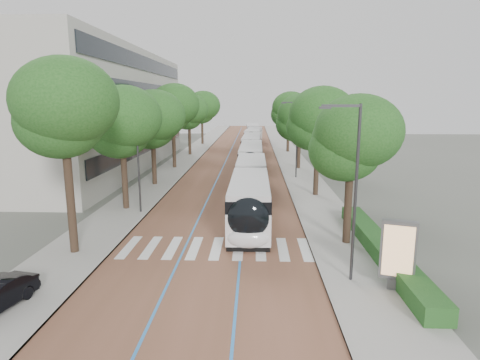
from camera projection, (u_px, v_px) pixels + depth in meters
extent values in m
plane|color=#51544C|center=(211.00, 255.00, 21.72)|extent=(160.00, 160.00, 0.00)
cube|color=brown|center=(239.00, 155.00, 60.91)|extent=(11.00, 140.00, 0.02)
cube|color=#989490|center=(190.00, 155.00, 61.17)|extent=(4.00, 140.00, 0.12)
cube|color=#989490|center=(288.00, 155.00, 60.64)|extent=(4.00, 140.00, 0.12)
cube|color=gray|center=(202.00, 155.00, 61.10)|extent=(0.20, 140.00, 0.14)
cube|color=gray|center=(276.00, 155.00, 60.71)|extent=(0.20, 140.00, 0.14)
cube|color=silver|center=(129.00, 247.00, 22.86)|extent=(0.55, 3.60, 0.01)
cube|color=silver|center=(151.00, 247.00, 22.82)|extent=(0.55, 3.60, 0.01)
cube|color=silver|center=(173.00, 247.00, 22.78)|extent=(0.55, 3.60, 0.01)
cube|color=silver|center=(195.00, 248.00, 22.73)|extent=(0.55, 3.60, 0.01)
cube|color=silver|center=(216.00, 248.00, 22.69)|extent=(0.55, 3.60, 0.01)
cube|color=silver|center=(238.00, 248.00, 22.64)|extent=(0.55, 3.60, 0.01)
cube|color=silver|center=(261.00, 249.00, 22.60)|extent=(0.55, 3.60, 0.01)
cube|color=silver|center=(283.00, 249.00, 22.56)|extent=(0.55, 3.60, 0.01)
cube|color=silver|center=(305.00, 249.00, 22.51)|extent=(0.55, 3.60, 0.01)
cube|color=blue|center=(229.00, 155.00, 60.97)|extent=(0.12, 126.00, 0.01)
cube|color=blue|center=(250.00, 155.00, 60.86)|extent=(0.12, 126.00, 0.01)
cube|color=#A5A199|center=(74.00, 111.00, 48.46)|extent=(18.00, 40.00, 14.00)
cube|color=black|center=(150.00, 144.00, 48.93)|extent=(0.12, 38.00, 1.60)
cube|color=black|center=(149.00, 117.00, 48.31)|extent=(0.12, 38.00, 1.60)
cube|color=black|center=(148.00, 90.00, 47.68)|extent=(0.12, 38.00, 1.60)
cube|color=black|center=(146.00, 64.00, 47.09)|extent=(0.12, 38.00, 1.60)
cube|color=#174219|center=(381.00, 248.00, 21.30)|extent=(1.20, 14.00, 0.80)
cylinder|color=#323134|center=(355.00, 195.00, 17.73)|extent=(0.14, 0.14, 8.00)
cube|color=#323134|center=(342.00, 106.00, 17.00)|extent=(1.70, 0.12, 0.12)
cube|color=#323134|center=(325.00, 108.00, 17.04)|extent=(0.50, 0.20, 0.10)
cylinder|color=#323134|center=(297.00, 140.00, 42.23)|extent=(0.14, 0.14, 8.00)
cube|color=#323134|center=(290.00, 102.00, 41.49)|extent=(1.70, 0.12, 0.12)
cube|color=#323134|center=(283.00, 103.00, 41.53)|extent=(0.50, 0.20, 0.10)
cylinder|color=#323134|center=(138.00, 158.00, 28.96)|extent=(0.14, 0.14, 8.00)
cylinder|color=black|center=(71.00, 206.00, 21.45)|extent=(0.44, 0.44, 5.41)
ellipsoid|color=#1A4917|center=(63.00, 113.00, 20.49)|extent=(5.25, 5.25, 4.46)
cylinder|color=black|center=(125.00, 180.00, 30.35)|extent=(0.44, 0.44, 4.56)
ellipsoid|color=#1A4917|center=(122.00, 125.00, 29.54)|extent=(5.49, 5.49, 4.66)
cylinder|color=black|center=(154.00, 163.00, 39.19)|extent=(0.44, 0.44, 4.38)
ellipsoid|color=#1A4917|center=(152.00, 122.00, 38.41)|extent=(5.85, 5.85, 4.97)
cylinder|color=black|center=(174.00, 148.00, 48.92)|extent=(0.44, 0.44, 5.05)
ellipsoid|color=#1A4917|center=(173.00, 110.00, 48.02)|extent=(5.93, 5.93, 5.04)
cylinder|color=black|center=(190.00, 140.00, 60.74)|extent=(0.44, 0.44, 4.44)
ellipsoid|color=#1A4917|center=(189.00, 114.00, 59.95)|extent=(5.34, 5.34, 4.54)
cylinder|color=black|center=(202.00, 132.00, 75.41)|extent=(0.44, 0.44, 4.72)
ellipsoid|color=#1A4917|center=(202.00, 109.00, 74.57)|extent=(6.34, 6.34, 5.39)
cylinder|color=black|center=(348.00, 209.00, 23.00)|extent=(0.44, 0.44, 4.24)
ellipsoid|color=#1A4917|center=(351.00, 142.00, 22.24)|extent=(4.83, 4.83, 4.11)
cylinder|color=black|center=(316.00, 170.00, 34.72)|extent=(0.44, 0.44, 4.59)
ellipsoid|color=#1A4917|center=(318.00, 122.00, 33.90)|extent=(5.60, 5.60, 4.76)
cylinder|color=black|center=(299.00, 152.00, 48.48)|extent=(0.44, 0.44, 4.22)
ellipsoid|color=#1A4917|center=(300.00, 120.00, 47.72)|extent=(6.01, 6.01, 5.11)
cylinder|color=black|center=(288.00, 138.00, 64.12)|extent=(0.44, 0.44, 4.61)
ellipsoid|color=#1A4917|center=(289.00, 111.00, 63.29)|extent=(5.89, 5.89, 5.01)
cylinder|color=black|center=(251.00, 185.00, 31.20)|extent=(2.30, 0.91, 2.30)
cube|color=silver|center=(250.00, 209.00, 26.27)|extent=(2.53, 9.37, 1.82)
cube|color=black|center=(250.00, 192.00, 26.05)|extent=(2.57, 9.18, 0.97)
cube|color=#B8B8BA|center=(250.00, 182.00, 25.92)|extent=(2.48, 9.18, 0.31)
cube|color=black|center=(249.00, 224.00, 26.49)|extent=(2.48, 8.99, 0.35)
cube|color=silver|center=(251.00, 180.00, 35.53)|extent=(2.52, 7.75, 1.82)
cube|color=black|center=(251.00, 168.00, 35.31)|extent=(2.56, 7.59, 0.97)
cube|color=#B8B8BA|center=(251.00, 160.00, 35.18)|extent=(2.47, 7.59, 0.31)
cube|color=black|center=(251.00, 192.00, 35.75)|extent=(2.47, 7.44, 0.35)
ellipsoid|color=black|center=(248.00, 218.00, 21.69)|extent=(2.35, 1.11, 2.28)
ellipsoid|color=silver|center=(248.00, 238.00, 21.86)|extent=(2.35, 1.01, 1.14)
cylinder|color=black|center=(230.00, 231.00, 24.23)|extent=(0.30, 1.00, 1.00)
cylinder|color=black|center=(268.00, 231.00, 24.15)|extent=(0.30, 1.00, 1.00)
cylinder|color=black|center=(239.00, 185.00, 37.36)|extent=(0.30, 1.00, 1.00)
cylinder|color=black|center=(263.00, 185.00, 37.28)|extent=(0.30, 1.00, 1.00)
cylinder|color=black|center=(235.00, 207.00, 29.48)|extent=(0.30, 1.00, 1.00)
cylinder|color=black|center=(265.00, 208.00, 29.40)|extent=(0.30, 1.00, 1.00)
cube|color=silver|center=(251.00, 162.00, 46.36)|extent=(2.63, 12.03, 1.82)
cube|color=black|center=(251.00, 152.00, 46.13)|extent=(2.67, 11.79, 0.97)
cube|color=#B8B8BA|center=(251.00, 146.00, 46.01)|extent=(2.58, 11.79, 0.31)
cube|color=black|center=(251.00, 171.00, 46.57)|extent=(2.58, 11.55, 0.35)
ellipsoid|color=black|center=(250.00, 163.00, 40.48)|extent=(2.36, 1.13, 2.28)
ellipsoid|color=silver|center=(250.00, 174.00, 40.66)|extent=(2.36, 1.03, 1.14)
cylinder|color=black|center=(240.00, 174.00, 43.03)|extent=(0.31, 1.00, 1.00)
cylinder|color=black|center=(261.00, 174.00, 42.93)|extent=(0.31, 1.00, 1.00)
cylinder|color=black|center=(243.00, 163.00, 50.28)|extent=(0.31, 1.00, 1.00)
cylinder|color=black|center=(261.00, 163.00, 50.18)|extent=(0.31, 1.00, 1.00)
cube|color=silver|center=(252.00, 148.00, 58.81)|extent=(2.82, 12.06, 1.82)
cube|color=black|center=(252.00, 141.00, 58.59)|extent=(2.86, 11.82, 0.97)
cube|color=#B8B8BA|center=(252.00, 136.00, 58.46)|extent=(2.77, 11.82, 0.31)
cube|color=black|center=(252.00, 156.00, 59.02)|extent=(2.76, 11.58, 0.35)
ellipsoid|color=black|center=(250.00, 148.00, 52.94)|extent=(2.38, 1.16, 2.28)
ellipsoid|color=silver|center=(250.00, 157.00, 53.11)|extent=(2.38, 1.06, 1.14)
cylinder|color=black|center=(243.00, 157.00, 55.51)|extent=(0.33, 1.01, 1.00)
cylinder|color=black|center=(259.00, 157.00, 55.37)|extent=(0.33, 1.01, 1.00)
cylinder|color=black|center=(245.00, 150.00, 62.75)|extent=(0.33, 1.01, 1.00)
cylinder|color=black|center=(260.00, 150.00, 62.61)|extent=(0.33, 1.01, 1.00)
cube|color=silver|center=(254.00, 140.00, 71.93)|extent=(3.29, 12.14, 1.82)
cube|color=black|center=(254.00, 133.00, 71.71)|extent=(3.31, 11.90, 0.97)
cube|color=#B8B8BA|center=(254.00, 130.00, 71.58)|extent=(3.22, 11.90, 0.31)
cube|color=black|center=(254.00, 146.00, 72.15)|extent=(3.21, 11.66, 0.35)
ellipsoid|color=black|center=(251.00, 139.00, 66.08)|extent=(2.42, 1.25, 2.28)
ellipsoid|color=silver|center=(251.00, 145.00, 66.26)|extent=(2.41, 1.15, 1.14)
cylinder|color=black|center=(246.00, 146.00, 68.68)|extent=(0.37, 1.02, 1.00)
cylinder|color=black|center=(259.00, 146.00, 68.46)|extent=(0.37, 1.02, 1.00)
cylinder|color=black|center=(249.00, 142.00, 75.90)|extent=(0.37, 1.02, 1.00)
cylinder|color=black|center=(261.00, 142.00, 75.68)|extent=(0.37, 1.02, 1.00)
cube|color=silver|center=(253.00, 134.00, 84.67)|extent=(2.82, 12.06, 1.82)
cube|color=black|center=(253.00, 128.00, 84.44)|extent=(2.85, 11.82, 0.97)
cube|color=#B8B8BA|center=(253.00, 125.00, 84.32)|extent=(2.76, 11.82, 0.31)
cube|color=black|center=(253.00, 139.00, 84.88)|extent=(2.76, 11.58, 0.35)
ellipsoid|color=black|center=(253.00, 132.00, 78.79)|extent=(2.38, 1.16, 2.28)
ellipsoid|color=silver|center=(253.00, 138.00, 78.96)|extent=(2.38, 1.06, 1.14)
cylinder|color=black|center=(247.00, 139.00, 81.30)|extent=(0.33, 1.01, 1.00)
cylinder|color=black|center=(259.00, 139.00, 81.28)|extent=(0.33, 1.01, 1.00)
cylinder|color=black|center=(247.00, 136.00, 88.55)|extent=(0.33, 1.01, 1.00)
cylinder|color=black|center=(257.00, 136.00, 88.53)|extent=(0.33, 1.01, 1.00)
cube|color=#59595B|center=(395.00, 283.00, 17.66)|extent=(0.83, 0.76, 0.46)
cube|color=#59595B|center=(398.00, 250.00, 17.36)|extent=(1.53, 0.85, 2.62)
cube|color=#F2BA80|center=(398.00, 251.00, 17.16)|extent=(1.20, 0.42, 2.28)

